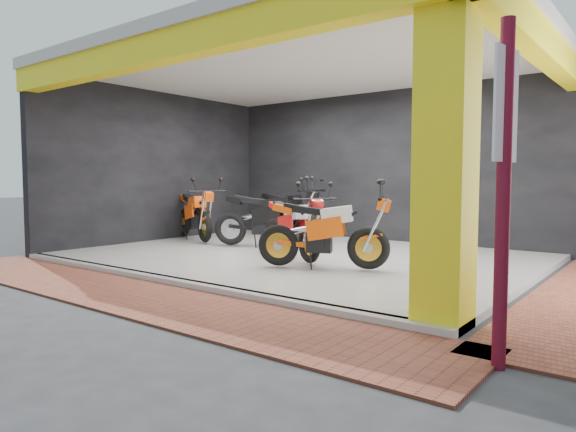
% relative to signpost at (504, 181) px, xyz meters
% --- Properties ---
extents(ground, '(80.00, 80.00, 0.00)m').
position_rel_signpost_xyz_m(ground, '(-4.51, 1.57, -1.47)').
color(ground, '#2D2D30').
rests_on(ground, ground).
extents(showroom_floor, '(8.00, 6.00, 0.10)m').
position_rel_signpost_xyz_m(showroom_floor, '(-4.51, 3.57, -1.42)').
color(showroom_floor, silver).
rests_on(showroom_floor, ground).
extents(showroom_ceiling, '(8.40, 6.40, 0.20)m').
position_rel_signpost_xyz_m(showroom_ceiling, '(-4.51, 3.57, 2.13)').
color(showroom_ceiling, beige).
rests_on(showroom_ceiling, corner_column).
extents(back_wall, '(8.20, 0.20, 3.50)m').
position_rel_signpost_xyz_m(back_wall, '(-4.51, 6.67, 0.28)').
color(back_wall, black).
rests_on(back_wall, ground).
extents(left_wall, '(0.20, 6.20, 3.50)m').
position_rel_signpost_xyz_m(left_wall, '(-8.61, 3.57, 0.28)').
color(left_wall, black).
rests_on(left_wall, ground).
extents(corner_column, '(0.50, 0.50, 3.50)m').
position_rel_signpost_xyz_m(corner_column, '(-0.76, 0.82, 0.28)').
color(corner_column, yellow).
rests_on(corner_column, ground).
extents(header_beam_front, '(8.40, 0.30, 0.40)m').
position_rel_signpost_xyz_m(header_beam_front, '(-4.51, 0.57, 1.83)').
color(header_beam_front, yellow).
rests_on(header_beam_front, corner_column).
extents(header_beam_right, '(0.30, 6.40, 0.40)m').
position_rel_signpost_xyz_m(header_beam_right, '(-0.51, 3.57, 1.83)').
color(header_beam_right, yellow).
rests_on(header_beam_right, corner_column).
extents(floor_kerb, '(8.00, 0.20, 0.10)m').
position_rel_signpost_xyz_m(floor_kerb, '(-4.51, 0.55, -1.42)').
color(floor_kerb, silver).
rests_on(floor_kerb, ground).
extents(paver_front, '(9.00, 1.40, 0.03)m').
position_rel_signpost_xyz_m(paver_front, '(-4.51, -0.23, -1.46)').
color(paver_front, brown).
rests_on(paver_front, ground).
extents(signpost, '(0.11, 0.38, 2.69)m').
position_rel_signpost_xyz_m(signpost, '(0.00, 0.00, 0.00)').
color(signpost, maroon).
rests_on(signpost, ground).
extents(moto_hero, '(2.32, 1.62, 1.33)m').
position_rel_signpost_xyz_m(moto_hero, '(-2.65, 2.74, -0.71)').
color(moto_hero, '#EC5309').
rests_on(moto_hero, showroom_floor).
extents(moto_row_a, '(2.24, 1.64, 1.29)m').
position_rel_signpost_xyz_m(moto_row_a, '(-3.71, 2.69, -0.73)').
color(moto_row_a, red).
rests_on(moto_row_a, showroom_floor).
extents(moto_row_b, '(2.42, 1.74, 1.39)m').
position_rel_signpost_xyz_m(moto_row_b, '(-5.01, 4.21, -0.68)').
color(moto_row_b, black).
rests_on(moto_row_b, showroom_floor).
extents(moto_row_c, '(2.39, 1.66, 1.37)m').
position_rel_signpost_xyz_m(moto_row_c, '(-7.13, 3.58, -0.69)').
color(moto_row_c, '#F64D0A').
rests_on(moto_row_c, showroom_floor).
extents(moto_row_d, '(2.37, 1.27, 1.38)m').
position_rel_signpost_xyz_m(moto_row_d, '(-5.71, 5.39, -0.68)').
color(moto_row_d, black).
rests_on(moto_row_d, showroom_floor).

